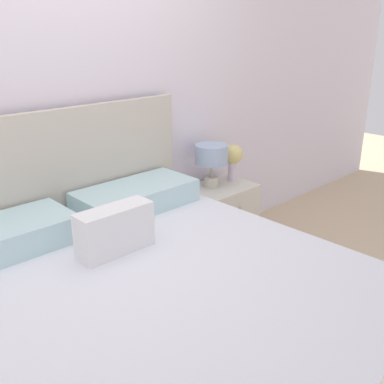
{
  "coord_description": "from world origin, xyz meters",
  "views": [
    {
      "loc": [
        -1.1,
        -2.34,
        1.65
      ],
      "look_at": [
        0.62,
        -0.54,
        0.73
      ],
      "focal_mm": 42.0,
      "sensor_mm": 36.0,
      "label": 1
    }
  ],
  "objects": [
    {
      "name": "flower_vase",
      "position": [
        1.41,
        -0.17,
        0.71
      ],
      "size": [
        0.15,
        0.15,
        0.28
      ],
      "color": "silver",
      "rests_on": "nightstand"
    },
    {
      "name": "wall_back",
      "position": [
        0.0,
        0.07,
        1.3
      ],
      "size": [
        8.0,
        0.06,
        2.6
      ],
      "color": "white",
      "rests_on": "ground_plane"
    },
    {
      "name": "ground_plane",
      "position": [
        0.0,
        0.0,
        0.0
      ],
      "size": [
        12.0,
        12.0,
        0.0
      ],
      "primitive_type": "plane",
      "color": "#CCB28E"
    },
    {
      "name": "bed",
      "position": [
        0.0,
        -0.91,
        0.33
      ],
      "size": [
        1.79,
        1.96,
        1.22
      ],
      "color": "tan",
      "rests_on": "ground_plane"
    },
    {
      "name": "table_lamp",
      "position": [
        1.18,
        -0.16,
        0.76
      ],
      "size": [
        0.24,
        0.24,
        0.32
      ],
      "color": "beige",
      "rests_on": "nightstand"
    },
    {
      "name": "nightstand",
      "position": [
        1.24,
        -0.21,
        0.26
      ],
      "size": [
        0.5,
        0.39,
        0.53
      ],
      "color": "silver",
      "rests_on": "ground_plane"
    }
  ]
}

